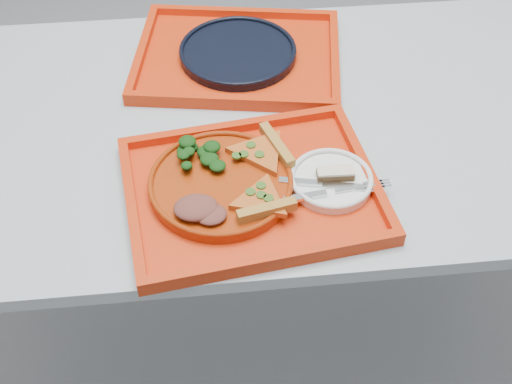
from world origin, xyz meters
TOP-DOWN VIEW (x-y plane):
  - ground at (0.00, 0.00)m, footprint 10.00×10.00m
  - table at (0.00, 0.00)m, footprint 1.60×0.80m
  - tray_main at (-0.06, -0.21)m, footprint 0.49×0.41m
  - tray_far at (-0.05, 0.20)m, footprint 0.50×0.42m
  - dinner_plate at (-0.12, -0.20)m, footprint 0.26×0.26m
  - side_plate at (0.08, -0.21)m, footprint 0.15×0.15m
  - navy_plate at (-0.05, 0.20)m, footprint 0.26×0.26m
  - pizza_slice_a at (-0.05, -0.26)m, footprint 0.13×0.14m
  - pizza_slice_b at (-0.04, -0.14)m, footprint 0.16×0.15m
  - salad_heap at (-0.15, -0.14)m, footprint 0.08×0.07m
  - meat_portion at (-0.16, -0.27)m, footprint 0.08×0.06m
  - dessert_bar at (0.09, -0.21)m, footprint 0.07×0.03m
  - knife at (0.08, -0.23)m, footprint 0.18×0.05m
  - fork at (0.08, -0.24)m, footprint 0.19×0.05m

SIDE VIEW (x-z plane):
  - ground at x=0.00m, z-range 0.00..0.00m
  - table at x=0.00m, z-range 0.30..1.05m
  - tray_main at x=-0.06m, z-range 0.75..0.76m
  - tray_far at x=-0.05m, z-range 0.75..0.76m
  - side_plate at x=0.08m, z-range 0.76..0.78m
  - navy_plate at x=-0.05m, z-range 0.76..0.78m
  - dinner_plate at x=-0.12m, z-range 0.76..0.78m
  - knife at x=0.08m, z-range 0.78..0.78m
  - fork at x=0.08m, z-range 0.78..0.78m
  - dessert_bar at x=0.09m, z-range 0.78..0.79m
  - pizza_slice_a at x=-0.05m, z-range 0.78..0.80m
  - pizza_slice_b at x=-0.04m, z-range 0.78..0.80m
  - meat_portion at x=-0.16m, z-range 0.78..0.80m
  - salad_heap at x=-0.15m, z-range 0.78..0.82m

